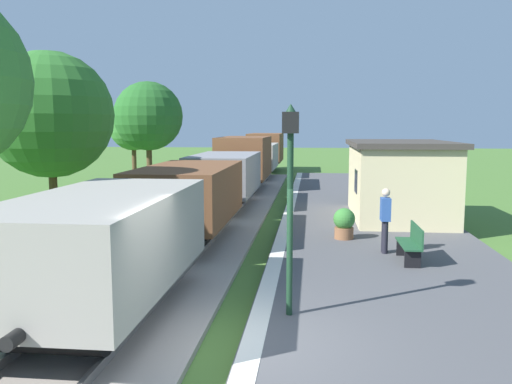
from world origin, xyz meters
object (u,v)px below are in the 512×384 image
tree_trackside_far (50,115)px  freight_train (238,167)px  bench_down_platform (365,188)px  person_waiting (385,218)px  bench_near_hut (412,243)px  potted_planter (344,223)px  station_hut (398,179)px  lamp_post_near (290,171)px  tree_field_left (148,116)px  tree_field_distant (133,126)px

tree_trackside_far → freight_train: bearing=59.9°
bench_down_platform → person_waiting: size_ratio=0.88×
freight_train → tree_trackside_far: 10.61m
freight_train → bench_near_hut: (6.13, -13.14, -0.78)m
bench_near_hut → tree_trackside_far: tree_trackside_far is taller
bench_near_hut → person_waiting: (-0.53, 0.87, 0.46)m
bench_down_platform → potted_planter: 9.18m
bench_down_platform → person_waiting: 10.74m
station_hut → bench_down_platform: size_ratio=3.87×
freight_train → potted_planter: (4.64, -10.60, -0.78)m
freight_train → tree_trackside_far: bearing=-120.1°
station_hut → freight_train: bearing=135.6°
lamp_post_near → tree_field_left: (-7.84, 17.03, 1.25)m
tree_trackside_far → tree_field_left: size_ratio=1.05×
person_waiting → tree_field_distant: size_ratio=0.34×
station_hut → tree_field_distant: size_ratio=1.14×
station_hut → tree_trackside_far: size_ratio=0.95×
station_hut → bench_near_hut: 6.58m
station_hut → potted_planter: size_ratio=6.33×
tree_field_left → station_hut: bearing=-29.9°
bench_down_platform → station_hut: bearing=-82.6°
tree_field_left → tree_field_distant: 6.94m
person_waiting → tree_field_left: (-10.13, 12.13, 2.86)m
potted_planter → tree_field_distant: (-12.11, 16.73, 2.83)m
person_waiting → freight_train: bearing=-65.7°
potted_planter → lamp_post_near: 7.02m
station_hut → tree_trackside_far: tree_trackside_far is taller
station_hut → tree_field_left: tree_field_left is taller
potted_planter → tree_trackside_far: tree_trackside_far is taller
tree_field_distant → bench_down_platform: bearing=-29.4°
lamp_post_near → tree_field_left: size_ratio=0.64×
station_hut → bench_near_hut: (-0.66, -6.48, -0.93)m
potted_planter → tree_trackside_far: 10.48m
bench_down_platform → tree_trackside_far: size_ratio=0.25×
tree_field_left → lamp_post_near: bearing=-65.3°
freight_train → bench_down_platform: 6.37m
freight_train → potted_planter: freight_train is taller
freight_train → person_waiting: (5.60, -12.26, -0.32)m
person_waiting → tree_field_left: bearing=-50.4°
lamp_post_near → tree_field_distant: 25.68m
bench_down_platform → potted_planter: (-1.49, -9.06, 0.00)m
tree_trackside_far → tree_field_left: tree_trackside_far is taller
bench_near_hut → tree_trackside_far: 12.50m
freight_train → tree_field_distant: bearing=140.6°
freight_train → tree_field_left: tree_field_left is taller
person_waiting → lamp_post_near: (-2.29, -4.90, 1.62)m
tree_trackside_far → tree_field_left: 8.82m
potted_planter → lamp_post_near: (-1.33, -6.57, 2.08)m
tree_field_left → tree_field_distant: tree_field_left is taller
tree_trackside_far → bench_near_hut: bearing=-20.4°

